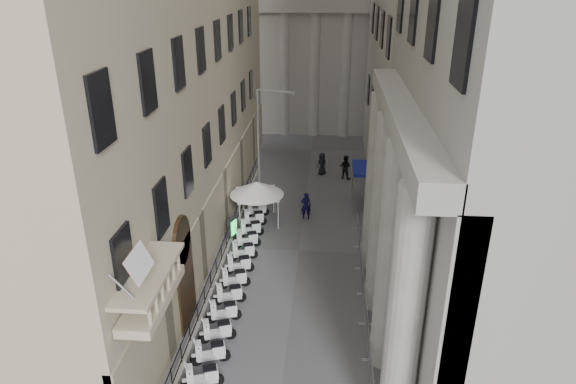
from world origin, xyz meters
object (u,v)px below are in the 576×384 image
(info_kiosk, at_px, (232,230))
(pedestrian_b, at_px, (345,167))
(security_tent, at_px, (261,190))
(pedestrian_a, at_px, (306,206))
(street_lamp, at_px, (263,140))

(info_kiosk, relative_size, pedestrian_b, 0.85)
(security_tent, distance_m, pedestrian_a, 3.40)
(pedestrian_a, bearing_deg, street_lamp, -29.81)
(security_tent, distance_m, pedestrian_b, 10.44)
(security_tent, bearing_deg, street_lamp, 92.85)
(info_kiosk, height_order, pedestrian_a, pedestrian_a)
(pedestrian_a, bearing_deg, security_tent, 14.07)
(security_tent, bearing_deg, info_kiosk, -118.64)
(pedestrian_b, bearing_deg, security_tent, 77.37)
(security_tent, bearing_deg, pedestrian_a, 18.00)
(street_lamp, height_order, pedestrian_b, street_lamp)
(info_kiosk, bearing_deg, street_lamp, 96.42)
(pedestrian_a, distance_m, pedestrian_b, 8.16)
(pedestrian_b, bearing_deg, street_lamp, 67.61)
(info_kiosk, xyz_separation_m, pedestrian_a, (4.39, 3.64, 0.12))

